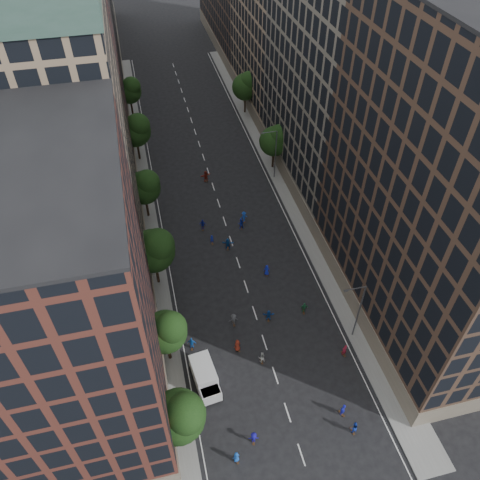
{
  "coord_description": "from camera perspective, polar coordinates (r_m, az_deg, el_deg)",
  "views": [
    {
      "loc": [
        -10.33,
        -16.8,
        47.38
      ],
      "look_at": [
        0.83,
        29.36,
        2.0
      ],
      "focal_mm": 35.0,
      "sensor_mm": 36.0,
      "label": 1
    }
  ],
  "objects": [
    {
      "name": "tree_left_0",
      "position": [
        46.29,
        -7.3,
        -20.48
      ],
      "size": [
        5.2,
        5.2,
        8.83
      ],
      "color": "black",
      "rests_on": "ground"
    },
    {
      "name": "skater_6",
      "position": [
        55.82,
        -0.31,
        -12.72
      ],
      "size": [
        1.01,
        0.84,
        1.75
      ],
      "primitive_type": "imported",
      "rotation": [
        0.0,
        0.0,
        3.53
      ],
      "color": "maroon",
      "rests_on": "ground"
    },
    {
      "name": "skater_16",
      "position": [
        69.9,
        -4.55,
        1.85
      ],
      "size": [
        1.14,
        0.76,
        1.8
      ],
      "primitive_type": "imported",
      "rotation": [
        0.0,
        0.0,
        2.8
      ],
      "color": "#1420A8",
      "rests_on": "ground"
    },
    {
      "name": "bldg_right_c",
      "position": [
        97.27,
        5.16,
        25.66
      ],
      "size": [
        14.0,
        26.0,
        35.0
      ],
      "primitive_type": "cube",
      "color": "#8F775E",
      "rests_on": "ground"
    },
    {
      "name": "skater_13",
      "position": [
        67.7,
        -3.46,
        0.07
      ],
      "size": [
        0.57,
        0.39,
        1.5
      ],
      "primitive_type": "imported",
      "rotation": [
        0.0,
        0.0,
        3.21
      ],
      "color": "#1426A3",
      "rests_on": "ground"
    },
    {
      "name": "ground",
      "position": [
        74.68,
        -2.54,
        4.27
      ],
      "size": [
        240.0,
        240.0,
        0.0
      ],
      "primitive_type": "plane",
      "color": "black",
      "rests_on": "ground"
    },
    {
      "name": "skater_7",
      "position": [
        56.75,
        12.6,
        -12.97
      ],
      "size": [
        0.71,
        0.54,
        1.76
      ],
      "primitive_type": "imported",
      "rotation": [
        0.0,
        0.0,
        3.34
      ],
      "color": "maroon",
      "rests_on": "ground"
    },
    {
      "name": "skater_5",
      "position": [
        58.54,
        3.5,
        -9.17
      ],
      "size": [
        1.52,
        0.74,
        1.57
      ],
      "primitive_type": "imported",
      "rotation": [
        0.0,
        0.0,
        2.94
      ],
      "color": "#123E96",
      "rests_on": "ground"
    },
    {
      "name": "skater_0",
      "position": [
        50.06,
        -0.44,
        -24.95
      ],
      "size": [
        0.82,
        0.62,
        1.51
      ],
      "primitive_type": "imported",
      "rotation": [
        0.0,
        0.0,
        3.35
      ],
      "color": "blue",
      "rests_on": "ground"
    },
    {
      "name": "skater_9",
      "position": [
        57.95,
        -0.79,
        -9.69
      ],
      "size": [
        1.13,
        0.66,
        1.74
      ],
      "primitive_type": "imported",
      "rotation": [
        0.0,
        0.0,
        3.16
      ],
      "color": "#414246",
      "rests_on": "ground"
    },
    {
      "name": "skater_8",
      "position": [
        55.08,
        2.66,
        -14.11
      ],
      "size": [
        0.79,
        0.61,
        1.61
      ],
      "primitive_type": "imported",
      "rotation": [
        0.0,
        0.0,
        3.14
      ],
      "color": "#BBBBB7",
      "rests_on": "ground"
    },
    {
      "name": "bldg_left_c",
      "position": [
        82.36,
        -19.32,
        17.44
      ],
      "size": [
        14.0,
        20.0,
        28.0
      ],
      "primitive_type": "cube",
      "color": "#532820",
      "rests_on": "ground"
    },
    {
      "name": "tree_left_2",
      "position": [
        59.17,
        -10.38,
        -1.1
      ],
      "size": [
        5.6,
        5.6,
        9.45
      ],
      "color": "black",
      "rests_on": "ground"
    },
    {
      "name": "tree_left_1",
      "position": [
        51.86,
        -8.89,
        -10.85
      ],
      "size": [
        4.8,
        4.8,
        8.21
      ],
      "color": "black",
      "rests_on": "ground"
    },
    {
      "name": "bldg_right_a",
      "position": [
        52.29,
        23.84,
        5.35
      ],
      "size": [
        14.0,
        30.0,
        36.0
      ],
      "primitive_type": "cube",
      "color": "#473226",
      "rests_on": "ground"
    },
    {
      "name": "streetlamp_near",
      "position": [
        55.13,
        14.16,
        -8.15
      ],
      "size": [
        2.64,
        0.22,
        9.06
      ],
      "color": "#595B60",
      "rests_on": "ground"
    },
    {
      "name": "bldg_left_a",
      "position": [
        43.55,
        -20.3,
        -8.12
      ],
      "size": [
        14.0,
        22.0,
        30.0
      ],
      "primitive_type": "cube",
      "color": "#532820",
      "rests_on": "ground"
    },
    {
      "name": "skater_2",
      "position": [
        52.38,
        13.7,
        -21.34
      ],
      "size": [
        0.87,
        0.7,
        1.71
      ],
      "primitive_type": "imported",
      "rotation": [
        0.0,
        0.0,
        3.2
      ],
      "color": "#132E9C",
      "rests_on": "ground"
    },
    {
      "name": "skater_4",
      "position": [
        56.22,
        -5.9,
        -12.42
      ],
      "size": [
        1.15,
        0.74,
        1.81
      ],
      "primitive_type": "imported",
      "rotation": [
        0.0,
        0.0,
        2.84
      ],
      "color": "blue",
      "rests_on": "ground"
    },
    {
      "name": "bldg_left_b",
      "position": [
        60.67,
        -20.22,
        10.84
      ],
      "size": [
        14.0,
        26.0,
        34.0
      ],
      "primitive_type": "cube",
      "color": "#8F775E",
      "rests_on": "ground"
    },
    {
      "name": "skater_15",
      "position": [
        71.01,
        0.47,
        2.83
      ],
      "size": [
        1.28,
        0.87,
        1.82
      ],
      "primitive_type": "imported",
      "rotation": [
        0.0,
        0.0,
        3.32
      ],
      "color": "#143DAA",
      "rests_on": "ground"
    },
    {
      "name": "skater_17",
      "position": [
        79.28,
        -4.19,
        7.74
      ],
      "size": [
        1.89,
        1.01,
        1.95
      ],
      "primitive_type": "imported",
      "rotation": [
        0.0,
        0.0,
        3.4
      ],
      "color": "maroon",
      "rests_on": "ground"
    },
    {
      "name": "sidewalk_right",
      "position": [
        82.89,
        4.62,
        8.75
      ],
      "size": [
        4.0,
        105.0,
        0.15
      ],
      "primitive_type": "cube",
      "color": "slate",
      "rests_on": "ground"
    },
    {
      "name": "skater_12",
      "position": [
        63.32,
        3.28,
        -3.7
      ],
      "size": [
        0.9,
        0.67,
        1.68
      ],
      "primitive_type": "imported",
      "rotation": [
        0.0,
        0.0,
        2.96
      ],
      "color": "#1420AA",
      "rests_on": "ground"
    },
    {
      "name": "skater_1",
      "position": [
        52.95,
        12.42,
        -19.56
      ],
      "size": [
        0.77,
        0.65,
        1.8
      ],
      "primitive_type": "imported",
      "rotation": [
        0.0,
        0.0,
        3.53
      ],
      "color": "#121596",
      "rests_on": "ground"
    },
    {
      "name": "skater_11",
      "position": [
        66.7,
        -1.5,
        -0.49
      ],
      "size": [
        1.76,
        0.95,
        1.81
      ],
      "primitive_type": "imported",
      "rotation": [
        0.0,
        0.0,
        2.88
      ],
      "color": "#13499E",
      "rests_on": "ground"
    },
    {
      "name": "sidewalk_left",
      "position": [
        79.84,
        -12.17,
        6.26
      ],
      "size": [
        4.0,
        105.0,
        0.15
      ],
      "primitive_type": "cube",
      "color": "slate",
      "rests_on": "ground"
    },
    {
      "name": "tree_left_5",
      "position": [
        97.98,
        -13.29,
        17.38
      ],
      "size": [
        4.8,
        4.8,
        8.33
      ],
      "color": "black",
      "rests_on": "ground"
    },
    {
      "name": "tree_left_3",
      "position": [
        70.26,
        -11.54,
        6.44
      ],
      "size": [
        5.0,
        5.0,
        8.58
      ],
      "color": "black",
      "rests_on": "ground"
    },
    {
      "name": "bldg_right_b",
      "position": [
        74.23,
        11.64,
        18.26
      ],
      "size": [
        14.0,
        28.0,
        33.0
      ],
      "primitive_type": "cube",
      "color": "#6A6358",
      "rests_on": "ground"
    },
    {
      "name": "bldg_left_d",
      "position": [
        104.02,
        -19.44,
        23.97
      ],
      "size": [
        14.0,
        28.0,
        32.0
      ],
      "primitive_type": "cube",
      "color": "#2E241F",
      "rests_on": "ground"
    },
    {
      "name": "tree_left_4",
      "position": [
        83.55,
        -12.57,
        13.02
      ],
      "size": [
        5.4,
        5.4,
        9.08
      ],
      "color": "black",
      "rests_on": "ground"
    },
    {
      "name": "cargo_van",
      "position": [
        53.14,
        -4.28,
        -16.33
      ],
      "size": [
        3.0,
        5.38,
        2.74
      ],
      "rotation": [
        0.0,
        0.0,
        0.12
      ],
      "color": "silver",
      "rests_on": "ground"
    },
    {
      "name": "skater_3",
      "position": [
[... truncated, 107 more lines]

